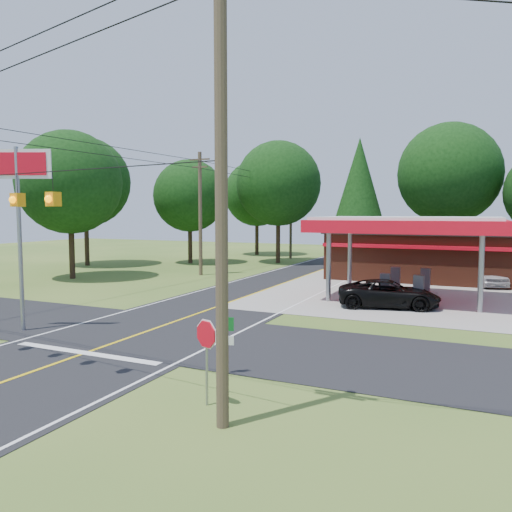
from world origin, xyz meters
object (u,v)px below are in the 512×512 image
at_px(gas_canopy, 408,227).
at_px(octagonal_stop_sign, 206,341).
at_px(sedan_car, 488,275).
at_px(suv_car, 389,294).
at_px(big_stop_sign, 18,192).

height_order(gas_canopy, octagonal_stop_sign, gas_canopy).
xyz_separation_m(sedan_car, octagonal_stop_sign, (-6.98, -27.01, 0.97)).
bearing_deg(sedan_car, gas_canopy, -134.22).
distance_m(gas_canopy, octagonal_stop_sign, 19.35).
height_order(suv_car, big_stop_sign, big_stop_sign).
distance_m(sedan_car, octagonal_stop_sign, 27.92).
bearing_deg(sedan_car, big_stop_sign, -143.78).
relative_size(gas_canopy, octagonal_stop_sign, 4.54).
bearing_deg(octagonal_stop_sign, suv_car, 82.84).
xyz_separation_m(gas_canopy, big_stop_sign, (-14.00, -15.01, 1.71)).
bearing_deg(gas_canopy, big_stop_sign, -133.00).
bearing_deg(suv_car, sedan_car, -36.74).
bearing_deg(octagonal_stop_sign, gas_canopy, 82.48).
relative_size(suv_car, sedan_car, 1.19).
relative_size(gas_canopy, suv_car, 1.98).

